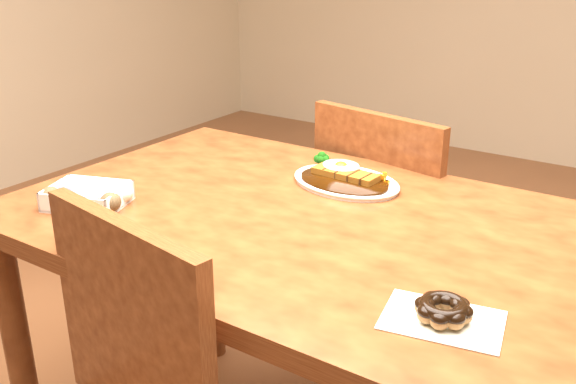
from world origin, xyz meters
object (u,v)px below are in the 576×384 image
Objects in this scene: chair_far at (397,239)px; pon_de_ring at (443,311)px; donut_box at (87,195)px; katsu_curry_plate at (345,179)px; table at (298,257)px.

chair_far reaches higher than pon_de_ring.
donut_box is at bearing 72.99° from chair_far.
donut_box is (-0.39, -0.42, 0.01)m from katsu_curry_plate.
chair_far reaches higher than donut_box.
table is 1.38× the size of chair_far.
pon_de_ring is at bearing -0.55° from donut_box.
chair_far is at bearing 90.20° from katsu_curry_plate.
donut_box is at bearing -133.07° from katsu_curry_plate.
katsu_curry_plate is (-0.01, 0.21, 0.11)m from table.
donut_box is 1.00× the size of pon_de_ring.
table is 0.47m from pon_de_ring.
chair_far is 0.43m from katsu_curry_plate.
pon_de_ring is (0.40, -0.43, 0.00)m from katsu_curry_plate.
table is at bearing 151.16° from pon_de_ring.
katsu_curry_plate reaches higher than donut_box.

